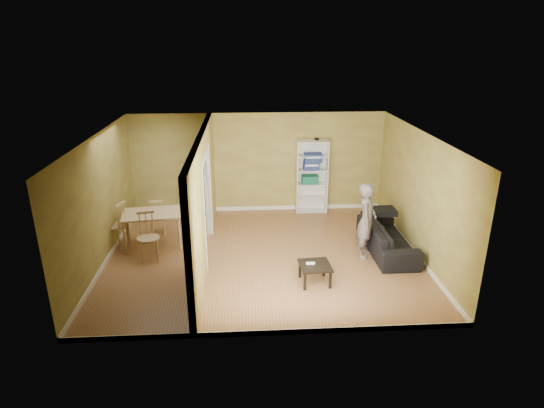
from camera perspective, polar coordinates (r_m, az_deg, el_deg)
The scene contains 15 objects.
room_shell at distance 9.22m, azimuth -1.16°, elevation 0.71°, with size 6.50×6.50×6.50m.
partition at distance 9.25m, azimuth -8.61°, elevation 0.55°, with size 0.22×5.50×2.60m, color #AFB14F, non-canonical shape.
wall_speaker at distance 11.79m, azimuth 5.62°, elevation 8.00°, with size 0.10×0.10×0.10m, color black.
sofa at distance 10.12m, azimuth 14.34°, elevation -3.56°, with size 0.92×2.14×0.81m, color black.
person at distance 9.57m, azimuth 11.84°, elevation -1.26°, with size 0.54×0.69×1.89m, color slate.
bookshelf at distance 11.92m, azimuth 4.98°, elevation 3.49°, with size 0.81×0.35×1.92m.
paper_box_teal at distance 11.89m, azimuth 4.77°, elevation 3.10°, with size 0.42×0.27×0.21m, color #125C5D.
paper_box_navy_b at distance 11.79m, azimuth 4.93°, elevation 4.81°, with size 0.39×0.25×0.20m, color navy.
paper_box_navy_c at distance 11.73m, azimuth 5.16°, elevation 5.93°, with size 0.44×0.29×0.22m, color navy.
coffee_table at distance 8.63m, azimuth 5.42°, elevation -7.90°, with size 0.57×0.57×0.38m.
game_controller at distance 8.61m, azimuth 4.85°, elevation -7.42°, with size 0.17×0.04×0.03m, color white.
dining_table at distance 10.28m, azimuth -14.87°, elevation -1.48°, with size 1.24×0.83×0.77m.
chair_left at distance 10.54m, azimuth -19.09°, elevation -2.45°, with size 0.47×0.47×1.03m, color tan, non-canonical shape.
chair_near at distance 9.74m, azimuth -15.31°, elevation -3.98°, with size 0.46×0.46×1.01m, color tan, non-canonical shape.
chair_far at distance 10.97m, azimuth -14.22°, elevation -1.44°, with size 0.41×0.41×0.88m, color tan, non-canonical shape.
Camera 1 is at (-0.35, -8.68, 4.39)m, focal length 30.00 mm.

